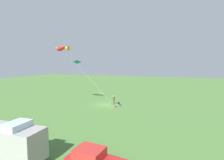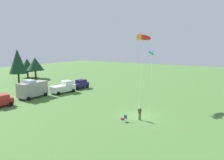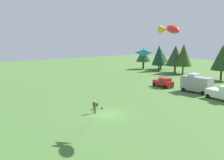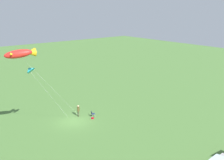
{
  "view_description": "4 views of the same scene",
  "coord_description": "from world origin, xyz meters",
  "px_view_note": "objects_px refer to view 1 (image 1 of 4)",
  "views": [
    {
      "loc": [
        -13.57,
        30.16,
        7.84
      ],
      "look_at": [
        -2.17,
        1.96,
        5.04
      ],
      "focal_mm": 28.0,
      "sensor_mm": 36.0,
      "label": 1
    },
    {
      "loc": [
        -25.65,
        -12.7,
        9.41
      ],
      "look_at": [
        -1.63,
        3.13,
        4.85
      ],
      "focal_mm": 35.0,
      "sensor_mm": 36.0,
      "label": 2
    },
    {
      "loc": [
        26.41,
        -19.21,
        10.03
      ],
      "look_at": [
        -2.64,
        2.87,
        3.87
      ],
      "focal_mm": 42.0,
      "sensor_mm": 36.0,
      "label": 3
    },
    {
      "loc": [
        16.84,
        29.43,
        15.3
      ],
      "look_at": [
        -4.48,
        2.95,
        5.82
      ],
      "focal_mm": 42.0,
      "sensor_mm": 36.0,
      "label": 4
    }
  ],
  "objects_px": {
    "backpack_on_grass": "(116,107)",
    "kite_delta_teal": "(77,61)",
    "folding_chair": "(119,104)",
    "person_kite_flyer": "(114,99)",
    "kite_large_fish": "(62,48)",
    "van_motorhome_grey": "(12,142)"
  },
  "relations": [
    {
      "from": "backpack_on_grass",
      "to": "kite_delta_teal",
      "type": "relative_size",
      "value": 0.04
    },
    {
      "from": "van_motorhome_grey",
      "to": "kite_delta_teal",
      "type": "bearing_deg",
      "value": 106.03
    },
    {
      "from": "folding_chair",
      "to": "kite_large_fish",
      "type": "height_order",
      "value": "kite_large_fish"
    },
    {
      "from": "backpack_on_grass",
      "to": "kite_delta_teal",
      "type": "distance_m",
      "value": 11.8
    },
    {
      "from": "backpack_on_grass",
      "to": "kite_delta_teal",
      "type": "bearing_deg",
      "value": -2.82
    },
    {
      "from": "person_kite_flyer",
      "to": "van_motorhome_grey",
      "type": "height_order",
      "value": "van_motorhome_grey"
    },
    {
      "from": "folding_chair",
      "to": "van_motorhome_grey",
      "type": "bearing_deg",
      "value": -76.89
    },
    {
      "from": "person_kite_flyer",
      "to": "kite_large_fish",
      "type": "bearing_deg",
      "value": -152.68
    },
    {
      "from": "person_kite_flyer",
      "to": "backpack_on_grass",
      "type": "height_order",
      "value": "person_kite_flyer"
    },
    {
      "from": "van_motorhome_grey",
      "to": "kite_delta_teal",
      "type": "relative_size",
      "value": 0.63
    },
    {
      "from": "folding_chair",
      "to": "van_motorhome_grey",
      "type": "distance_m",
      "value": 20.54
    },
    {
      "from": "backpack_on_grass",
      "to": "kite_large_fish",
      "type": "distance_m",
      "value": 14.73
    },
    {
      "from": "folding_chair",
      "to": "person_kite_flyer",
      "type": "bearing_deg",
      "value": 159.23
    },
    {
      "from": "kite_large_fish",
      "to": "kite_delta_teal",
      "type": "bearing_deg",
      "value": -122.17
    },
    {
      "from": "van_motorhome_grey",
      "to": "kite_delta_teal",
      "type": "xyz_separation_m",
      "value": [
        7.07,
        -20.18,
        6.69
      ]
    },
    {
      "from": "folding_chair",
      "to": "van_motorhome_grey",
      "type": "height_order",
      "value": "van_motorhome_grey"
    },
    {
      "from": "kite_large_fish",
      "to": "kite_delta_teal",
      "type": "height_order",
      "value": "kite_large_fish"
    },
    {
      "from": "kite_large_fish",
      "to": "person_kite_flyer",
      "type": "bearing_deg",
      "value": -155.69
    },
    {
      "from": "backpack_on_grass",
      "to": "kite_large_fish",
      "type": "xyz_separation_m",
      "value": [
        10.0,
        2.06,
        10.62
      ]
    },
    {
      "from": "backpack_on_grass",
      "to": "van_motorhome_grey",
      "type": "height_order",
      "value": "van_motorhome_grey"
    },
    {
      "from": "van_motorhome_grey",
      "to": "kite_large_fish",
      "type": "xyz_separation_m",
      "value": [
        8.63,
        -17.71,
        9.09
      ]
    },
    {
      "from": "backpack_on_grass",
      "to": "kite_delta_teal",
      "type": "height_order",
      "value": "kite_delta_teal"
    }
  ]
}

